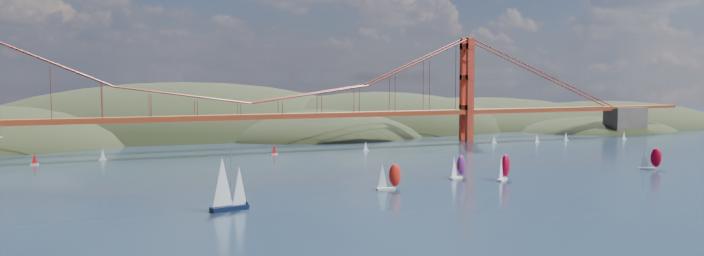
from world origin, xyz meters
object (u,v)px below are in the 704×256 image
object	(u,v)px
racer_rwb	(458,166)
sloop_navy	(228,184)
racer_2	(650,158)
racer_1	(503,167)
racer_0	(388,176)

from	to	relation	value
racer_rwb	sloop_navy	bearing A→B (deg)	174.55
racer_2	racer_rwb	bearing A→B (deg)	-155.17
sloop_navy	racer_2	bearing A→B (deg)	-6.56
sloop_navy	racer_rwb	size ratio (longest dim) A/B	1.75
racer_rwb	racer_2	bearing A→B (deg)	-27.63
racer_1	racer_rwb	size ratio (longest dim) A/B	1.10
racer_1	racer_rwb	bearing A→B (deg)	106.53
racer_0	racer_2	distance (m)	109.82
racer_1	racer_2	world-z (taller)	racer_1
racer_2	racer_rwb	world-z (taller)	racer_2
sloop_navy	racer_0	size ratio (longest dim) A/B	1.71
sloop_navy	racer_2	world-z (taller)	sloop_navy
racer_0	sloop_navy	bearing A→B (deg)	-161.76
racer_0	racer_rwb	size ratio (longest dim) A/B	1.02
racer_2	racer_rwb	size ratio (longest dim) A/B	1.04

